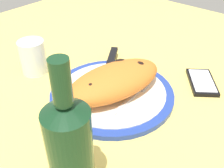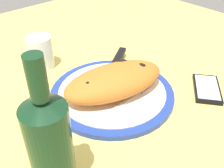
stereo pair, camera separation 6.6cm
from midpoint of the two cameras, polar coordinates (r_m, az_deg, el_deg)
ground_plane at (r=68.76cm, az=2.74°, el=-3.58°), size 150.00×150.00×3.00cm
plate at (r=67.36cm, az=2.79°, el=-2.07°), size 31.10×31.10×1.62cm
calzone at (r=64.30cm, az=3.33°, el=0.51°), size 28.00×17.89×6.69cm
fork at (r=65.35cm, az=7.60°, el=-2.58°), size 15.40×2.99×0.40cm
knife at (r=77.60cm, az=3.33°, el=4.62°), size 21.15×14.10×1.20cm
smartphone at (r=74.70cm, az=22.04°, el=-0.99°), size 13.49×12.46×1.16cm
water_glass at (r=79.16cm, az=-12.67°, el=6.12°), size 7.16×7.16×9.57cm
wine_bottle at (r=42.18cm, az=-8.72°, el=-13.04°), size 7.05×7.05×26.12cm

